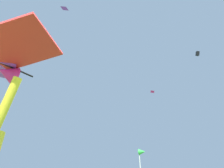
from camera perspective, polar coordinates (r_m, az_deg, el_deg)
held_stunt_kite at (r=2.53m, az=-32.79°, el=6.32°), size 1.72×0.96×0.39m
distant_kite_black_high_right at (r=37.06m, az=27.18°, el=9.23°), size 0.93×0.85×1.02m
distant_kite_magenta_overhead_distant at (r=35.72m, az=13.64°, el=-2.53°), size 0.90×0.90×0.34m
distant_kite_purple_mid_left at (r=24.83m, az=-15.88°, el=23.68°), size 1.05×1.05×0.44m
marker_flag at (r=7.65m, az=10.20°, el=-22.80°), size 0.30×0.24×1.89m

